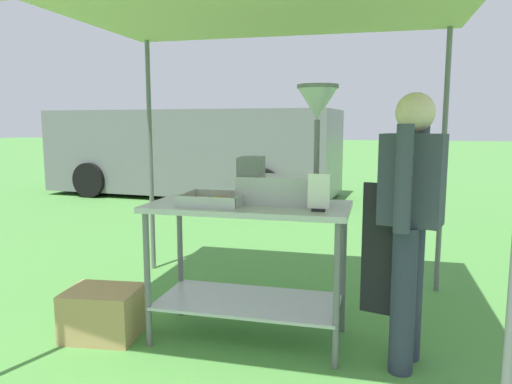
{
  "coord_description": "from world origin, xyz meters",
  "views": [
    {
      "loc": [
        1.07,
        -2.08,
        1.44
      ],
      "look_at": [
        0.27,
        1.12,
        0.97
      ],
      "focal_mm": 34.01,
      "sensor_mm": 36.0,
      "label": 1
    }
  ],
  "objects_px": {
    "donut_fryer": "(290,162)",
    "stall_canopy": "(252,5)",
    "vendor": "(409,217)",
    "supply_crate": "(103,313)",
    "van_grey": "(192,151)",
    "donut_tray": "(213,201)",
    "donut_cart": "(249,242)",
    "menu_sign": "(319,196)"
  },
  "relations": [
    {
      "from": "donut_fryer",
      "to": "donut_tray",
      "type": "bearing_deg",
      "value": -161.93
    },
    {
      "from": "donut_fryer",
      "to": "supply_crate",
      "type": "relative_size",
      "value": 1.48
    },
    {
      "from": "vendor",
      "to": "supply_crate",
      "type": "height_order",
      "value": "vendor"
    },
    {
      "from": "donut_cart",
      "to": "menu_sign",
      "type": "distance_m",
      "value": 0.61
    },
    {
      "from": "donut_fryer",
      "to": "supply_crate",
      "type": "distance_m",
      "value": 1.62
    },
    {
      "from": "stall_canopy",
      "to": "donut_cart",
      "type": "distance_m",
      "value": 1.52
    },
    {
      "from": "donut_cart",
      "to": "vendor",
      "type": "distance_m",
      "value": 1.03
    },
    {
      "from": "stall_canopy",
      "to": "donut_fryer",
      "type": "bearing_deg",
      "value": -4.0
    },
    {
      "from": "donut_cart",
      "to": "van_grey",
      "type": "xyz_separation_m",
      "value": [
        -2.82,
        6.15,
        0.21
      ]
    },
    {
      "from": "donut_tray",
      "to": "supply_crate",
      "type": "distance_m",
      "value": 1.09
    },
    {
      "from": "stall_canopy",
      "to": "menu_sign",
      "type": "height_order",
      "value": "stall_canopy"
    },
    {
      "from": "donut_tray",
      "to": "vendor",
      "type": "distance_m",
      "value": 1.21
    },
    {
      "from": "van_grey",
      "to": "stall_canopy",
      "type": "bearing_deg",
      "value": -65.05
    },
    {
      "from": "donut_fryer",
      "to": "supply_crate",
      "type": "xyz_separation_m",
      "value": [
        -1.22,
        -0.29,
        -1.02
      ]
    },
    {
      "from": "van_grey",
      "to": "donut_fryer",
      "type": "bearing_deg",
      "value": -63.16
    },
    {
      "from": "supply_crate",
      "to": "van_grey",
      "type": "distance_m",
      "value": 6.67
    },
    {
      "from": "donut_tray",
      "to": "van_grey",
      "type": "bearing_deg",
      "value": 112.67
    },
    {
      "from": "vendor",
      "to": "van_grey",
      "type": "distance_m",
      "value": 7.34
    },
    {
      "from": "van_grey",
      "to": "vendor",
      "type": "bearing_deg",
      "value": -58.72
    },
    {
      "from": "stall_canopy",
      "to": "donut_cart",
      "type": "height_order",
      "value": "stall_canopy"
    },
    {
      "from": "stall_canopy",
      "to": "vendor",
      "type": "distance_m",
      "value": 1.63
    },
    {
      "from": "donut_cart",
      "to": "stall_canopy",
      "type": "bearing_deg",
      "value": 90.0
    },
    {
      "from": "donut_tray",
      "to": "donut_fryer",
      "type": "distance_m",
      "value": 0.56
    },
    {
      "from": "stall_canopy",
      "to": "menu_sign",
      "type": "xyz_separation_m",
      "value": [
        0.47,
        -0.25,
        -1.17
      ]
    },
    {
      "from": "vendor",
      "to": "donut_cart",
      "type": "bearing_deg",
      "value": 173.12
    },
    {
      "from": "donut_cart",
      "to": "vendor",
      "type": "relative_size",
      "value": 0.81
    },
    {
      "from": "menu_sign",
      "to": "vendor",
      "type": "xyz_separation_m",
      "value": [
        0.52,
        0.03,
        -0.11
      ]
    },
    {
      "from": "donut_tray",
      "to": "van_grey",
      "type": "distance_m",
      "value": 6.75
    },
    {
      "from": "menu_sign",
      "to": "van_grey",
      "type": "distance_m",
      "value": 7.12
    },
    {
      "from": "donut_fryer",
      "to": "stall_canopy",
      "type": "bearing_deg",
      "value": 176.0
    },
    {
      "from": "donut_tray",
      "to": "donut_cart",
      "type": "bearing_deg",
      "value": 18.99
    },
    {
      "from": "donut_cart",
      "to": "donut_tray",
      "type": "distance_m",
      "value": 0.36
    },
    {
      "from": "stall_canopy",
      "to": "donut_tray",
      "type": "height_order",
      "value": "stall_canopy"
    },
    {
      "from": "donut_tray",
      "to": "supply_crate",
      "type": "relative_size",
      "value": 0.76
    },
    {
      "from": "donut_fryer",
      "to": "van_grey",
      "type": "relative_size",
      "value": 0.13
    },
    {
      "from": "stall_canopy",
      "to": "menu_sign",
      "type": "distance_m",
      "value": 1.28
    },
    {
      "from": "menu_sign",
      "to": "supply_crate",
      "type": "height_order",
      "value": "menu_sign"
    },
    {
      "from": "donut_cart",
      "to": "donut_fryer",
      "type": "distance_m",
      "value": 0.59
    },
    {
      "from": "stall_canopy",
      "to": "donut_fryer",
      "type": "distance_m",
      "value": 1.03
    },
    {
      "from": "donut_fryer",
      "to": "menu_sign",
      "type": "xyz_separation_m",
      "value": [
        0.22,
        -0.23,
        -0.17
      ]
    },
    {
      "from": "menu_sign",
      "to": "donut_tray",
      "type": "bearing_deg",
      "value": 173.36
    },
    {
      "from": "vendor",
      "to": "donut_fryer",
      "type": "bearing_deg",
      "value": 164.84
    }
  ]
}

